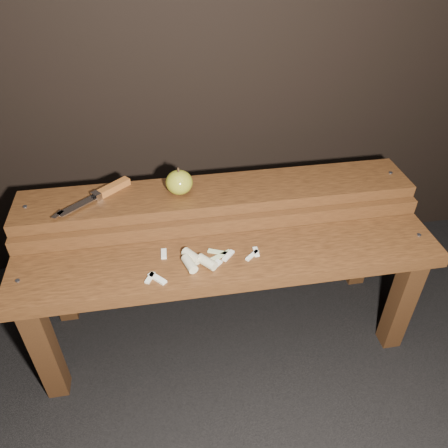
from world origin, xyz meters
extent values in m
plane|color=black|center=(0.00, 0.00, 0.00)|extent=(60.00, 60.00, 0.00)
cube|color=#361D0D|center=(-0.54, -0.10, 0.19)|extent=(0.06, 0.06, 0.38)
cube|color=#361D0D|center=(0.54, -0.10, 0.19)|extent=(0.06, 0.06, 0.38)
cube|color=#462611|center=(0.00, -0.05, 0.40)|extent=(1.20, 0.20, 0.04)
cylinder|color=slate|center=(-0.56, -0.05, 0.42)|extent=(0.01, 0.01, 0.00)
cylinder|color=slate|center=(0.56, -0.05, 0.42)|extent=(0.01, 0.01, 0.00)
cube|color=#361D0D|center=(-0.54, 0.20, 0.23)|extent=(0.06, 0.06, 0.46)
cube|color=#361D0D|center=(0.54, 0.20, 0.23)|extent=(0.06, 0.06, 0.46)
cube|color=#462611|center=(0.00, 0.07, 0.44)|extent=(1.20, 0.02, 0.05)
cube|color=#462611|center=(0.00, 0.17, 0.48)|extent=(1.20, 0.18, 0.04)
cylinder|color=slate|center=(-0.56, 0.17, 0.50)|extent=(0.01, 0.01, 0.00)
cylinder|color=slate|center=(0.56, 0.17, 0.50)|extent=(0.01, 0.01, 0.00)
ellipsoid|color=olive|center=(-0.12, 0.17, 0.54)|extent=(0.08, 0.08, 0.07)
cylinder|color=#382314|center=(-0.12, 0.17, 0.58)|extent=(0.01, 0.01, 0.01)
cube|color=brown|center=(-0.31, 0.22, 0.51)|extent=(0.10, 0.09, 0.02)
cube|color=silver|center=(-0.36, 0.18, 0.51)|extent=(0.03, 0.03, 0.02)
cube|color=silver|center=(-0.41, 0.13, 0.51)|extent=(0.11, 0.09, 0.00)
cube|color=silver|center=(-0.46, 0.10, 0.51)|extent=(0.03, 0.04, 0.00)
cube|color=beige|center=(-0.05, -0.08, 0.42)|extent=(0.04, 0.04, 0.01)
cube|color=beige|center=(-0.20, -0.10, 0.42)|extent=(0.05, 0.05, 0.01)
cube|color=beige|center=(0.07, -0.04, 0.42)|extent=(0.01, 0.04, 0.01)
cube|color=beige|center=(0.06, -0.06, 0.42)|extent=(0.04, 0.04, 0.01)
cube|color=beige|center=(-0.01, -0.05, 0.42)|extent=(0.04, 0.04, 0.01)
cube|color=beige|center=(-0.22, -0.10, 0.42)|extent=(0.03, 0.04, 0.01)
cube|color=beige|center=(-0.18, -0.01, 0.42)|extent=(0.02, 0.04, 0.01)
cylinder|color=#C9BB8C|center=(-0.12, -0.07, 0.43)|extent=(0.04, 0.06, 0.03)
cylinder|color=#C9BB8C|center=(-0.11, -0.04, 0.43)|extent=(0.05, 0.06, 0.03)
cylinder|color=#C9BB8C|center=(-0.07, -0.07, 0.43)|extent=(0.06, 0.06, 0.03)
cube|color=#BCC988|center=(-0.03, -0.04, 0.42)|extent=(0.06, 0.04, 0.00)
cube|color=#BCC988|center=(-0.03, -0.03, 0.42)|extent=(0.07, 0.04, 0.00)
camera|label=1|loc=(-0.17, -0.93, 1.23)|focal=35.00mm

